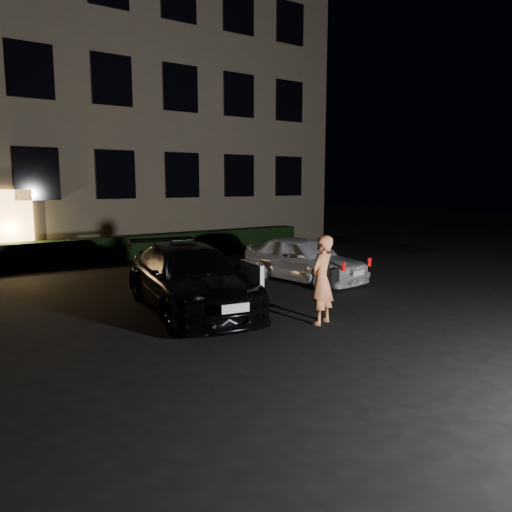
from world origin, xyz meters
TOP-DOWN VIEW (x-y plane):
  - ground at (0.00, 0.00)m, footprint 80.00×80.00m
  - building at (-0.00, 14.99)m, footprint 20.00×8.11m
  - hedge at (0.00, 10.50)m, footprint 15.00×0.70m
  - sedan at (-1.31, 2.95)m, footprint 2.72×5.03m
  - hatch at (2.71, 3.93)m, footprint 1.98×3.90m
  - man at (0.27, 0.55)m, footprint 0.80×0.61m

SIDE VIEW (x-z plane):
  - ground at x=0.00m, z-range 0.00..0.00m
  - hedge at x=0.00m, z-range 0.00..0.85m
  - hatch at x=2.71m, z-range 0.00..1.27m
  - sedan at x=-1.31m, z-range 0.00..1.39m
  - man at x=0.27m, z-range 0.00..1.73m
  - building at x=0.00m, z-range 0.00..12.00m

